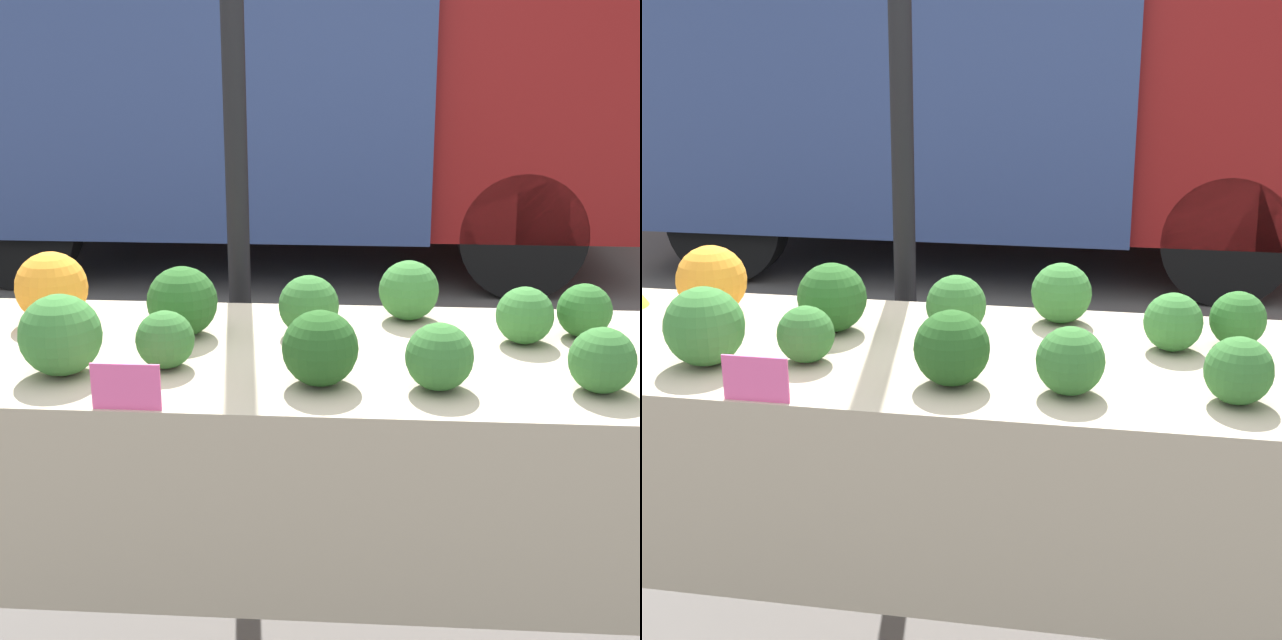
# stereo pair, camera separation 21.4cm
# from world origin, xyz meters

# --- Properties ---
(ground_plane) EXTENTS (40.00, 40.00, 0.00)m
(ground_plane) POSITION_xyz_m (0.00, 0.00, 0.00)
(ground_plane) COLOR slate
(tent_pole) EXTENTS (0.07, 0.07, 2.69)m
(tent_pole) POSITION_xyz_m (-0.30, 0.67, 1.35)
(tent_pole) COLOR black
(tent_pole) RESTS_ON ground_plane
(parked_truck) EXTENTS (4.78, 2.12, 2.60)m
(parked_truck) POSITION_xyz_m (-0.71, 4.27, 1.38)
(parked_truck) COLOR #384C84
(parked_truck) RESTS_ON ground_plane
(market_table) EXTENTS (2.28, 0.78, 0.83)m
(market_table) POSITION_xyz_m (0.00, -0.07, 0.73)
(market_table) COLOR tan
(market_table) RESTS_ON ground_plane
(orange_cauliflower) EXTENTS (0.19, 0.19, 0.19)m
(orange_cauliflower) POSITION_xyz_m (-0.73, 0.18, 0.93)
(orange_cauliflower) COLOR orange
(orange_cauliflower) RESTS_ON market_table
(broccoli_head_0) EXTENTS (0.19, 0.19, 0.19)m
(broccoli_head_0) POSITION_xyz_m (-0.57, -0.19, 0.92)
(broccoli_head_0) COLOR #387533
(broccoli_head_0) RESTS_ON market_table
(broccoli_head_1) EXTENTS (0.14, 0.14, 0.14)m
(broccoli_head_1) POSITION_xyz_m (0.62, -0.21, 0.90)
(broccoli_head_1) COLOR #336B2D
(broccoli_head_1) RESTS_ON market_table
(broccoli_head_2) EXTENTS (0.14, 0.14, 0.14)m
(broccoli_head_2) POSITION_xyz_m (0.50, 0.10, 0.90)
(broccoli_head_2) COLOR #387533
(broccoli_head_2) RESTS_ON market_table
(broccoli_head_3) EXTENTS (0.15, 0.15, 0.15)m
(broccoli_head_3) POSITION_xyz_m (-0.04, 0.13, 0.91)
(broccoli_head_3) COLOR #336B2D
(broccoli_head_3) RESTS_ON market_table
(broccoli_head_5) EXTENTS (0.15, 0.15, 0.15)m
(broccoli_head_5) POSITION_xyz_m (0.27, -0.22, 0.91)
(broccoli_head_5) COLOR #336B2D
(broccoli_head_5) RESTS_ON market_table
(broccoli_head_6) EXTENTS (0.16, 0.16, 0.16)m
(broccoli_head_6) POSITION_xyz_m (0.22, 0.27, 0.91)
(broccoli_head_6) COLOR #387533
(broccoli_head_6) RESTS_ON market_table
(broccoli_head_7) EXTENTS (0.14, 0.14, 0.14)m
(broccoli_head_7) POSITION_xyz_m (-0.35, -0.13, 0.90)
(broccoli_head_7) COLOR #336B2D
(broccoli_head_7) RESTS_ON market_table
(broccoli_head_8) EXTENTS (0.14, 0.14, 0.14)m
(broccoli_head_8) POSITION_xyz_m (0.66, 0.16, 0.90)
(broccoli_head_8) COLOR #2D6628
(broccoli_head_8) RESTS_ON market_table
(broccoli_head_9) EXTENTS (0.17, 0.17, 0.17)m
(broccoli_head_9) POSITION_xyz_m (0.02, -0.21, 0.91)
(broccoli_head_9) COLOR #23511E
(broccoli_head_9) RESTS_ON market_table
(broccoli_head_10) EXTENTS (0.18, 0.18, 0.18)m
(broccoli_head_10) POSITION_xyz_m (-0.36, 0.10, 0.92)
(broccoli_head_10) COLOR #285B23
(broccoli_head_10) RESTS_ON market_table
(price_sign) EXTENTS (0.14, 0.01, 0.10)m
(price_sign) POSITION_xyz_m (-0.37, -0.38, 0.88)
(price_sign) COLOR #F45B9E
(price_sign) RESTS_ON market_table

